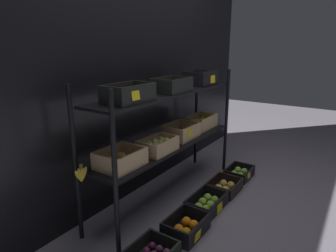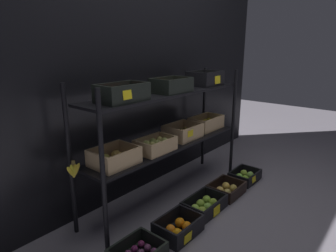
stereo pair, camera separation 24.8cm
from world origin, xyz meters
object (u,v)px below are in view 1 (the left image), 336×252
at_px(crate_ground_apple_gold, 224,187).
at_px(crate_ground_rightmost_apple_green, 239,173).
at_px(display_rack, 169,120).
at_px(crate_ground_orange, 186,227).
at_px(crate_ground_apple_green, 207,204).

relative_size(crate_ground_apple_gold, crate_ground_rightmost_apple_green, 1.01).
distance_m(crate_ground_apple_gold, crate_ground_rightmost_apple_green, 0.37).
distance_m(display_rack, crate_ground_rightmost_apple_green, 1.09).
xyz_separation_m(display_rack, crate_ground_orange, (-0.38, -0.41, -0.67)).
distance_m(display_rack, crate_ground_apple_gold, 0.87).
bearing_deg(display_rack, crate_ground_rightmost_apple_green, -27.07).
relative_size(crate_ground_apple_green, crate_ground_rightmost_apple_green, 1.18).
height_order(crate_ground_orange, crate_ground_apple_green, crate_ground_orange).
bearing_deg(crate_ground_apple_gold, crate_ground_orange, -178.01).
distance_m(crate_ground_orange, crate_ground_apple_green, 0.39).
xyz_separation_m(display_rack, crate_ground_apple_gold, (0.38, -0.38, -0.68)).
distance_m(crate_ground_apple_green, crate_ground_apple_gold, 0.37).
xyz_separation_m(crate_ground_orange, crate_ground_apple_green, (0.39, 0.03, -0.00)).
bearing_deg(crate_ground_rightmost_apple_green, display_rack, 152.93).
bearing_deg(crate_ground_apple_gold, crate_ground_rightmost_apple_green, -0.71).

